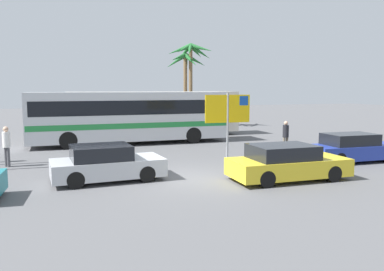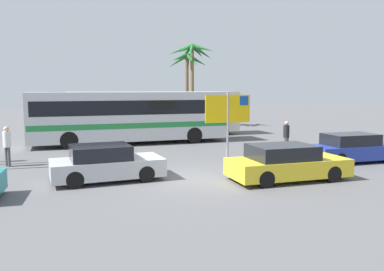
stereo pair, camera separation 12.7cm
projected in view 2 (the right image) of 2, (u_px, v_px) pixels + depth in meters
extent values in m
plane|color=#565659|center=(195.00, 178.00, 15.03)|extent=(120.00, 120.00, 0.00)
cube|color=silver|center=(131.00, 116.00, 24.25)|extent=(11.99, 2.51, 2.90)
cube|color=black|center=(131.00, 107.00, 24.19)|extent=(11.51, 2.53, 0.84)
cube|color=#23843D|center=(131.00, 124.00, 24.31)|extent=(11.87, 2.53, 0.32)
cylinder|color=black|center=(183.00, 132.00, 26.66)|extent=(1.00, 0.28, 1.00)
cylinder|color=black|center=(194.00, 135.00, 24.54)|extent=(1.00, 0.28, 1.00)
cylinder|color=black|center=(68.00, 136.00, 24.25)|extent=(1.00, 0.28, 1.00)
cylinder|color=black|center=(69.00, 140.00, 22.13)|extent=(1.00, 0.28, 1.00)
cube|color=silver|center=(156.00, 112.00, 28.08)|extent=(11.99, 2.51, 2.90)
cube|color=black|center=(156.00, 104.00, 28.01)|extent=(11.51, 2.53, 0.84)
cube|color=orange|center=(156.00, 119.00, 28.14)|extent=(11.87, 2.53, 0.32)
cylinder|color=black|center=(199.00, 126.00, 30.48)|extent=(1.00, 0.28, 1.00)
cylinder|color=black|center=(210.00, 129.00, 28.37)|extent=(1.00, 0.28, 1.00)
cylinder|color=black|center=(101.00, 129.00, 28.08)|extent=(1.00, 0.28, 1.00)
cylinder|color=black|center=(105.00, 133.00, 25.96)|extent=(1.00, 0.28, 1.00)
cylinder|color=gray|center=(228.00, 127.00, 18.50)|extent=(0.11, 0.11, 3.20)
cube|color=yellow|center=(228.00, 109.00, 18.40)|extent=(2.20, 0.19, 1.30)
cube|color=#1447A8|center=(244.00, 101.00, 18.57)|extent=(0.44, 0.10, 0.44)
cube|color=yellow|center=(288.00, 167.00, 14.67)|extent=(4.44, 1.96, 0.64)
cube|color=black|center=(282.00, 152.00, 14.52)|extent=(2.32, 1.77, 0.52)
cylinder|color=black|center=(306.00, 165.00, 15.93)|extent=(0.60, 0.17, 0.60)
cylinder|color=black|center=(334.00, 174.00, 14.29)|extent=(0.60, 0.17, 0.60)
cylinder|color=black|center=(244.00, 170.00, 15.09)|extent=(0.60, 0.17, 0.60)
cylinder|color=black|center=(266.00, 179.00, 13.46)|extent=(0.60, 0.17, 0.60)
cube|color=#B7BABF|center=(107.00, 167.00, 14.62)|extent=(4.12, 2.08, 0.64)
cube|color=black|center=(100.00, 152.00, 14.46)|extent=(2.18, 1.83, 0.52)
cylinder|color=black|center=(135.00, 166.00, 15.90)|extent=(0.61, 0.19, 0.60)
cylinder|color=black|center=(146.00, 174.00, 14.31)|extent=(0.61, 0.19, 0.60)
cylinder|color=black|center=(70.00, 170.00, 14.97)|extent=(0.61, 0.19, 0.60)
cylinder|color=black|center=(75.00, 180.00, 13.38)|extent=(0.61, 0.19, 0.60)
cube|color=#23389E|center=(355.00, 152.00, 18.29)|extent=(4.43, 1.79, 0.64)
cube|color=black|center=(350.00, 139.00, 18.14)|extent=(2.33, 1.59, 0.52)
cylinder|color=black|center=(367.00, 152.00, 19.42)|extent=(0.60, 0.18, 0.60)
cylinder|color=black|center=(319.00, 154.00, 18.62)|extent=(0.60, 0.18, 0.60)
cylinder|color=black|center=(340.00, 160.00, 17.19)|extent=(0.60, 0.18, 0.60)
cylinder|color=#706656|center=(284.00, 145.00, 20.94)|extent=(0.13, 0.13, 0.82)
cylinder|color=#706656|center=(287.00, 145.00, 20.99)|extent=(0.13, 0.13, 0.82)
cylinder|color=black|center=(286.00, 131.00, 20.88)|extent=(0.32, 0.32, 0.65)
sphere|color=tan|center=(287.00, 123.00, 20.83)|extent=(0.22, 0.22, 0.22)
cylinder|color=#4C4C51|center=(9.00, 157.00, 17.15)|extent=(0.13, 0.13, 0.85)
cylinder|color=#4C4C51|center=(6.00, 157.00, 17.24)|extent=(0.13, 0.13, 0.85)
cylinder|color=silver|center=(7.00, 139.00, 17.11)|extent=(0.32, 0.32, 0.68)
sphere|color=tan|center=(6.00, 129.00, 17.05)|extent=(0.23, 0.23, 0.23)
cylinder|color=brown|center=(192.00, 88.00, 34.85)|extent=(0.32, 0.32, 6.92)
cone|color=#23662D|center=(202.00, 52.00, 34.81)|extent=(2.07, 0.50, 1.45)
cone|color=#23662D|center=(198.00, 52.00, 35.31)|extent=(1.89, 1.72, 1.28)
cone|color=#23662D|center=(186.00, 53.00, 35.24)|extent=(0.98, 2.11, 1.43)
cone|color=#23662D|center=(181.00, 50.00, 34.44)|extent=(2.18, 1.06, 1.15)
cone|color=#23662D|center=(186.00, 49.00, 33.64)|extent=(1.98, 1.64, 1.13)
cone|color=#23662D|center=(191.00, 50.00, 33.54)|extent=(1.25, 2.10, 1.35)
cone|color=#23662D|center=(203.00, 48.00, 34.01)|extent=(1.85, 1.84, 0.97)
cylinder|color=brown|center=(187.00, 92.00, 35.05)|extent=(0.32, 0.32, 6.12)
cone|color=#23662D|center=(197.00, 60.00, 35.03)|extent=(2.05, 0.45, 1.29)
cone|color=#23662D|center=(188.00, 60.00, 35.65)|extent=(1.25, 2.06, 1.21)
cone|color=#23662D|center=(178.00, 61.00, 35.05)|extent=(1.81, 1.62, 1.43)
cone|color=#23662D|center=(180.00, 58.00, 33.89)|extent=(1.96, 1.59, 0.99)
cone|color=#23662D|center=(192.00, 60.00, 33.97)|extent=(0.89, 2.06, 1.39)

